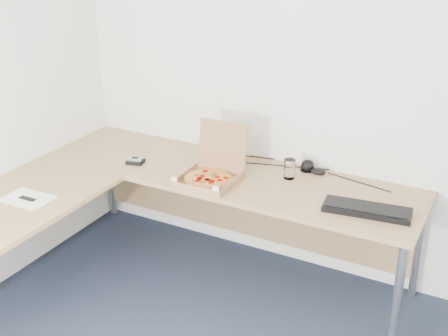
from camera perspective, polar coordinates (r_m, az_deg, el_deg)
The scene contains 11 objects.
room_shell at distance 2.17m, azimuth -5.39°, elevation -3.87°, with size 3.50×3.50×2.50m, color white, non-canonical shape.
desk at distance 3.55m, azimuth -7.68°, elevation -2.38°, with size 2.50×2.20×0.73m.
pizza_box at distance 3.57m, azimuth -1.43°, elevation -0.77°, with size 0.33×0.39×0.34m.
drinking_glass at distance 3.63m, azimuth 6.47°, elevation -0.10°, with size 0.07×0.07×0.13m, color silver.
keyboard at distance 3.32m, azimuth 13.93°, elevation -4.02°, with size 0.48×0.17×0.03m, color black.
mouse at distance 3.73m, azimuth 9.29°, elevation -0.33°, with size 0.10×0.07×0.04m, color black.
wallet at distance 3.90m, azimuth -8.73°, elevation 0.62°, with size 0.11×0.09×0.02m, color black.
phone at distance 3.89m, azimuth -8.75°, elevation 0.89°, with size 0.09×0.05×0.02m, color #B2B5BA.
paper_sheet at distance 3.56m, azimuth -18.84°, elevation -2.89°, with size 0.29×0.21×0.00m, color white.
dome_speaker at distance 3.77m, azimuth 8.25°, elevation 0.32°, with size 0.09×0.09×0.08m, color black.
cable_bundle at distance 3.82m, azimuth 6.16°, elevation 0.20°, with size 0.65×0.04×0.01m, color black, non-canonical shape.
Camera 1 is at (1.08, -1.59, 2.25)m, focal length 46.30 mm.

